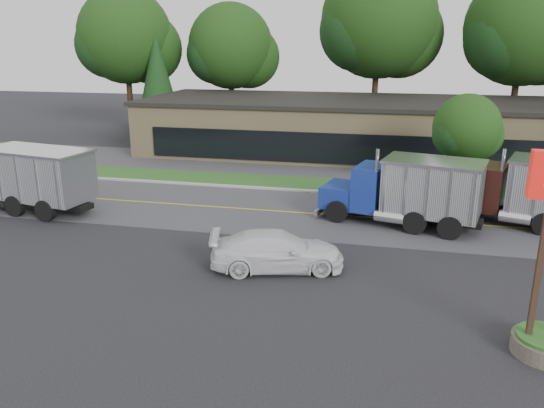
{
  "coord_description": "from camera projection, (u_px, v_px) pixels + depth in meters",
  "views": [
    {
      "loc": [
        5.75,
        -17.34,
        8.64
      ],
      "look_at": [
        0.81,
        4.51,
        1.8
      ],
      "focal_mm": 35.0,
      "sensor_mm": 36.0,
      "label": 1
    }
  ],
  "objects": [
    {
      "name": "dump_truck_red",
      "position": [
        19.0,
        176.0,
        28.25
      ],
      "size": [
        10.13,
        4.16,
        3.36
      ],
      "rotation": [
        0.0,
        0.0,
        2.97
      ],
      "color": "black",
      "rests_on": "ground"
    },
    {
      "name": "rally_car",
      "position": [
        277.0,
        251.0,
        20.94
      ],
      "size": [
        5.63,
        3.43,
        1.52
      ],
      "primitive_type": "imported",
      "rotation": [
        0.0,
        0.0,
        1.83
      ],
      "color": "silver",
      "rests_on": "ground"
    },
    {
      "name": "tree_far_c",
      "position": [
        380.0,
        26.0,
        47.92
      ],
      "size": [
        11.09,
        10.44,
        15.82
      ],
      "color": "#382619",
      "rests_on": "ground"
    },
    {
      "name": "grass_verge",
      "position": [
        296.0,
        183.0,
        33.9
      ],
      "size": [
        60.0,
        3.4,
        0.03
      ],
      "primitive_type": "cube",
      "color": "#23571D",
      "rests_on": "ground"
    },
    {
      "name": "tree_verge",
      "position": [
        467.0,
        131.0,
        30.73
      ],
      "size": [
        4.12,
        3.88,
        5.88
      ],
      "color": "#382619",
      "rests_on": "ground"
    },
    {
      "name": "tree_far_a",
      "position": [
        128.0,
        41.0,
        51.49
      ],
      "size": [
        9.66,
        9.09,
        13.77
      ],
      "color": "#382619",
      "rests_on": "ground"
    },
    {
      "name": "dump_truck_blue",
      "position": [
        410.0,
        190.0,
        25.65
      ],
      "size": [
        8.0,
        4.28,
        3.36
      ],
      "rotation": [
        0.0,
        0.0,
        2.9
      ],
      "color": "black",
      "rests_on": "ground"
    },
    {
      "name": "road",
      "position": [
        276.0,
        211.0,
        28.31
      ],
      "size": [
        60.0,
        8.0,
        0.02
      ],
      "primitive_type": "cube",
      "color": "#515155",
      "rests_on": "ground"
    },
    {
      "name": "dump_truck_maroon",
      "position": [
        536.0,
        191.0,
        25.47
      ],
      "size": [
        8.53,
        4.92,
        3.36
      ],
      "rotation": [
        0.0,
        0.0,
        2.82
      ],
      "color": "black",
      "rests_on": "ground"
    },
    {
      "name": "far_parking",
      "position": [
        308.0,
        166.0,
        38.57
      ],
      "size": [
        60.0,
        7.0,
        0.02
      ],
      "primitive_type": "cube",
      "color": "#515155",
      "rests_on": "ground"
    },
    {
      "name": "tree_far_d",
      "position": [
        524.0,
        34.0,
        44.66
      ],
      "size": [
        10.28,
        9.68,
        14.67
      ],
      "color": "#382619",
      "rests_on": "ground"
    },
    {
      "name": "curb",
      "position": [
        291.0,
        191.0,
        32.22
      ],
      "size": [
        60.0,
        0.3,
        0.12
      ],
      "primitive_type": "cube",
      "color": "#9E9E99",
      "rests_on": "ground"
    },
    {
      "name": "tree_far_b",
      "position": [
        232.0,
        50.0,
        51.5
      ],
      "size": [
        8.69,
        8.18,
        12.39
      ],
      "color": "#382619",
      "rests_on": "ground"
    },
    {
      "name": "strip_mall",
      "position": [
        344.0,
        128.0,
        43.16
      ],
      "size": [
        32.0,
        12.0,
        4.0
      ],
      "primitive_type": "cube",
      "color": "tan",
      "rests_on": "ground"
    },
    {
      "name": "evergreen_left",
      "position": [
        157.0,
        78.0,
        49.69
      ],
      "size": [
        4.34,
        4.34,
        9.87
      ],
      "color": "#382619",
      "rests_on": "ground"
    },
    {
      "name": "ground",
      "position": [
        225.0,
        282.0,
        19.91
      ],
      "size": [
        140.0,
        140.0,
        0.0
      ],
      "primitive_type": "plane",
      "color": "#2C2C30",
      "rests_on": "ground"
    },
    {
      "name": "center_line",
      "position": [
        276.0,
        211.0,
        28.31
      ],
      "size": [
        60.0,
        0.12,
        0.01
      ],
      "primitive_type": "cube",
      "color": "gold",
      "rests_on": "ground"
    }
  ]
}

